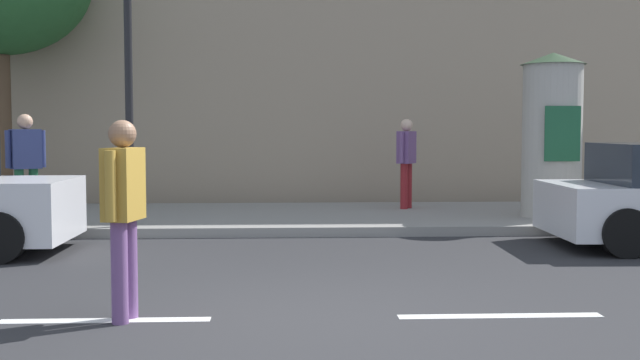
# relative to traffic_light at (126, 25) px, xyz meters

# --- Properties ---
(ground_plane) EXTENTS (80.00, 80.00, 0.00)m
(ground_plane) POSITION_rel_traffic_light_xyz_m (2.53, -5.24, -3.19)
(ground_plane) COLOR #2B2B2D
(sidewalk_curb) EXTENTS (36.00, 4.00, 0.15)m
(sidewalk_curb) POSITION_rel_traffic_light_xyz_m (2.53, 1.76, -3.11)
(sidewalk_curb) COLOR gray
(sidewalk_curb) RESTS_ON ground_plane
(lane_markings) EXTENTS (25.80, 0.16, 0.01)m
(lane_markings) POSITION_rel_traffic_light_xyz_m (2.53, -5.24, -3.18)
(lane_markings) COLOR silver
(lane_markings) RESTS_ON ground_plane
(traffic_light) EXTENTS (0.24, 0.45, 4.54)m
(traffic_light) POSITION_rel_traffic_light_xyz_m (0.00, 0.00, 0.00)
(traffic_light) COLOR black
(traffic_light) RESTS_ON sidewalk_curb
(poster_column) EXTENTS (1.08, 1.08, 2.77)m
(poster_column) POSITION_rel_traffic_light_xyz_m (6.88, 1.04, -1.64)
(poster_column) COLOR #B2ADA3
(poster_column) RESTS_ON sidewalk_curb
(pedestrian_tallest) EXTENTS (0.32, 0.58, 1.72)m
(pedestrian_tallest) POSITION_rel_traffic_light_xyz_m (0.99, -5.25, -2.18)
(pedestrian_tallest) COLOR #724C84
(pedestrian_tallest) RESTS_ON ground_plane
(pedestrian_with_backpack) EXTENTS (0.53, 0.44, 1.72)m
(pedestrian_with_backpack) POSITION_rel_traffic_light_xyz_m (-1.67, 0.41, -2.03)
(pedestrian_with_backpack) COLOR #1E5938
(pedestrian_with_backpack) RESTS_ON sidewalk_curb
(pedestrian_in_red_top) EXTENTS (0.41, 0.50, 1.67)m
(pedestrian_in_red_top) POSITION_rel_traffic_light_xyz_m (4.64, 2.50, -2.06)
(pedestrian_in_red_top) COLOR maroon
(pedestrian_in_red_top) RESTS_ON sidewalk_curb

